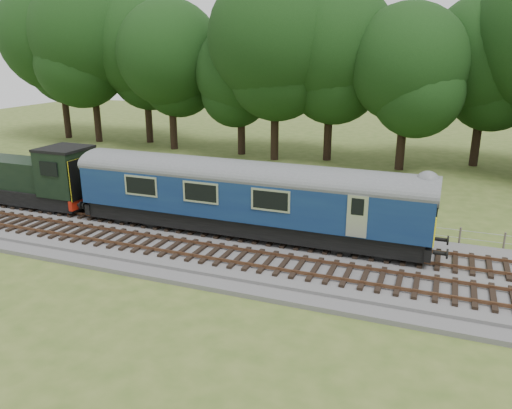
% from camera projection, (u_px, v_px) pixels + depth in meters
% --- Properties ---
extents(ground, '(120.00, 120.00, 0.00)m').
position_uv_depth(ground, '(239.00, 251.00, 24.33)').
color(ground, '#435B21').
rests_on(ground, ground).
extents(ballast, '(70.00, 7.00, 0.35)m').
position_uv_depth(ballast, '(239.00, 247.00, 24.28)').
color(ballast, '#4C4C4F').
rests_on(ballast, ground).
extents(track_north, '(67.20, 2.40, 0.21)m').
position_uv_depth(track_north, '(250.00, 233.00, 25.46)').
color(track_north, black).
rests_on(track_north, ballast).
extents(track_south, '(67.20, 2.40, 0.21)m').
position_uv_depth(track_south, '(225.00, 255.00, 22.79)').
color(track_south, black).
rests_on(track_south, ballast).
extents(fence, '(64.00, 0.12, 1.00)m').
position_uv_depth(fence, '(270.00, 222.00, 28.34)').
color(fence, '#6B6054').
rests_on(fence, ground).
extents(tree_line, '(70.00, 8.00, 18.00)m').
position_uv_depth(tree_line, '(337.00, 161.00, 43.91)').
color(tree_line, black).
rests_on(tree_line, ground).
extents(dmu_railcar, '(18.05, 2.86, 3.88)m').
position_uv_depth(dmu_railcar, '(246.00, 192.00, 24.86)').
color(dmu_railcar, black).
rests_on(dmu_railcar, ground).
extents(shunter_loco, '(8.91, 2.60, 3.38)m').
position_uv_depth(shunter_loco, '(31.00, 179.00, 29.85)').
color(shunter_loco, black).
rests_on(shunter_loco, ground).
extents(worker, '(0.67, 0.51, 1.66)m').
position_uv_depth(worker, '(70.00, 201.00, 28.32)').
color(worker, red).
rests_on(worker, ballast).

